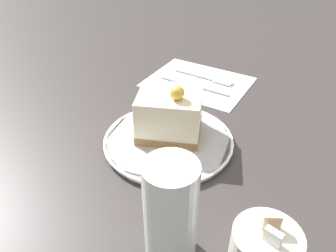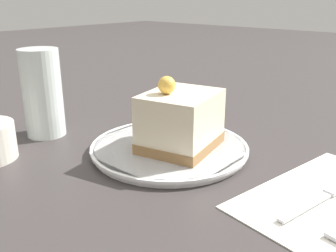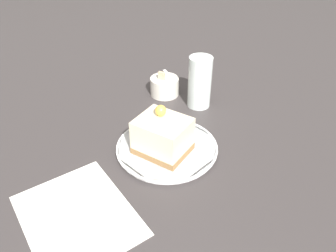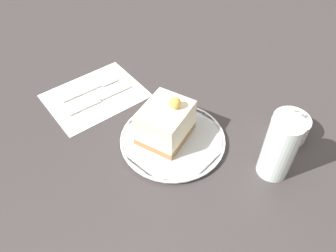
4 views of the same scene
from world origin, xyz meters
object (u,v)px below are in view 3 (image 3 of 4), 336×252
(fork, at_px, (61,215))
(drinking_glass, at_px, (200,82))
(plate, at_px, (167,148))
(sugar_bowl, at_px, (164,86))
(knife, at_px, (94,213))
(cake_slice, at_px, (162,136))

(fork, distance_m, drinking_glass, 0.47)
(plate, relative_size, sugar_bowl, 2.81)
(plate, relative_size, knife, 1.34)
(cake_slice, distance_m, sugar_bowl, 0.27)
(fork, height_order, sugar_bowl, sugar_bowl)
(plate, bearing_deg, drinking_glass, 21.11)
(cake_slice, bearing_deg, plate, -0.04)
(cake_slice, xyz_separation_m, drinking_glass, (0.22, 0.08, 0.02))
(cake_slice, distance_m, knife, 0.21)
(plate, height_order, cake_slice, cake_slice)
(plate, bearing_deg, sugar_bowl, 46.47)
(plate, distance_m, cake_slice, 0.05)
(cake_slice, bearing_deg, fork, 166.62)
(knife, distance_m, sugar_bowl, 0.45)
(cake_slice, distance_m, fork, 0.25)
(plate, xyz_separation_m, knife, (-0.22, -0.04, -0.00))
(drinking_glass, bearing_deg, knife, -164.91)
(plate, distance_m, knife, 0.22)
(plate, distance_m, sugar_bowl, 0.25)
(plate, relative_size, cake_slice, 1.81)
(cake_slice, relative_size, sugar_bowl, 1.56)
(cake_slice, height_order, drinking_glass, drinking_glass)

